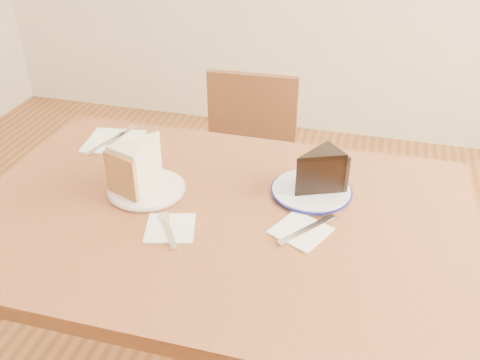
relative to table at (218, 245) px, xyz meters
name	(u,v)px	position (x,y,z in m)	size (l,w,h in m)	color
table	(218,245)	(0.00, 0.00, 0.00)	(1.20, 0.80, 0.75)	#492514
chair_far	(245,176)	(-0.10, 0.65, -0.20)	(0.41, 0.41, 0.80)	#381D10
plate_cream	(147,189)	(-0.20, 0.04, 0.10)	(0.19, 0.19, 0.01)	white
plate_navy	(311,191)	(0.20, 0.14, 0.10)	(0.20, 0.20, 0.01)	white
carrot_cake	(143,164)	(-0.21, 0.06, 0.17)	(0.10, 0.14, 0.11)	beige
chocolate_cake	(316,174)	(0.21, 0.14, 0.16)	(0.08, 0.12, 0.10)	black
napkin_cream	(170,228)	(-0.09, -0.09, 0.10)	(0.11, 0.11, 0.00)	white
napkin_navy	(301,231)	(0.21, -0.02, 0.10)	(0.11, 0.11, 0.00)	white
napkin_spare	(113,141)	(-0.40, 0.26, 0.10)	(0.16, 0.16, 0.00)	white
fork_cream	(169,231)	(-0.08, -0.10, 0.10)	(0.01, 0.14, 0.00)	silver
knife_navy	(307,230)	(0.22, -0.02, 0.10)	(0.02, 0.17, 0.00)	silver
fork_spare	(122,135)	(-0.39, 0.30, 0.10)	(0.01, 0.14, 0.00)	silver
knife_spare	(106,143)	(-0.42, 0.24, 0.10)	(0.01, 0.16, 0.00)	silver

